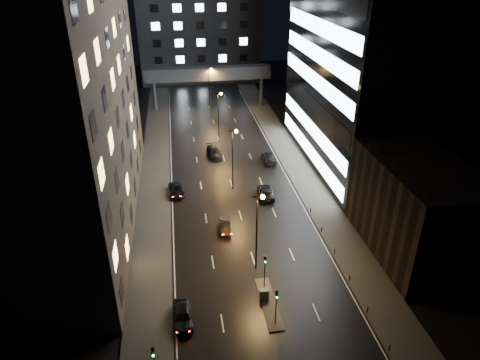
# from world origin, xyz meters

# --- Properties ---
(ground) EXTENTS (160.00, 160.00, 0.00)m
(ground) POSITION_xyz_m (0.00, 40.00, 0.00)
(ground) COLOR black
(ground) RESTS_ON ground
(sidewalk_left) EXTENTS (5.00, 110.00, 0.15)m
(sidewalk_left) POSITION_xyz_m (-12.50, 35.00, 0.07)
(sidewalk_left) COLOR #383533
(sidewalk_left) RESTS_ON ground
(sidewalk_right) EXTENTS (5.00, 110.00, 0.15)m
(sidewalk_right) POSITION_xyz_m (12.50, 35.00, 0.07)
(sidewalk_right) COLOR #383533
(sidewalk_right) RESTS_ON ground
(building_left) EXTENTS (15.00, 48.00, 40.00)m
(building_left) POSITION_xyz_m (-22.50, 24.00, 20.00)
(building_left) COLOR #2D2319
(building_left) RESTS_ON ground
(building_right_low) EXTENTS (10.00, 18.00, 12.00)m
(building_right_low) POSITION_xyz_m (20.00, 9.00, 6.00)
(building_right_low) COLOR black
(building_right_low) RESTS_ON ground
(building_right_glass) EXTENTS (20.00, 36.00, 45.00)m
(building_right_glass) POSITION_xyz_m (25.00, 36.00, 22.50)
(building_right_glass) COLOR black
(building_right_glass) RESTS_ON ground
(building_far) EXTENTS (34.00, 14.00, 25.00)m
(building_far) POSITION_xyz_m (0.00, 98.00, 12.50)
(building_far) COLOR #333335
(building_far) RESTS_ON ground
(skybridge) EXTENTS (30.00, 3.00, 10.00)m
(skybridge) POSITION_xyz_m (0.00, 70.00, 8.34)
(skybridge) COLOR #333335
(skybridge) RESTS_ON ground
(median_island) EXTENTS (1.60, 8.00, 0.15)m
(median_island) POSITION_xyz_m (0.30, 2.00, 0.07)
(median_island) COLOR #383533
(median_island) RESTS_ON ground
(traffic_signal_near) EXTENTS (0.28, 0.34, 4.40)m
(traffic_signal_near) POSITION_xyz_m (0.30, 4.49, 3.09)
(traffic_signal_near) COLOR black
(traffic_signal_near) RESTS_ON median_island
(traffic_signal_far) EXTENTS (0.28, 0.34, 4.40)m
(traffic_signal_far) POSITION_xyz_m (0.30, -1.01, 3.09)
(traffic_signal_far) COLOR black
(traffic_signal_far) RESTS_ON median_island
(traffic_signal_corner) EXTENTS (0.28, 0.34, 4.40)m
(traffic_signal_corner) POSITION_xyz_m (-11.50, -6.01, 2.94)
(traffic_signal_corner) COLOR black
(traffic_signal_corner) RESTS_ON ground
(bollard_row) EXTENTS (0.12, 25.12, 0.90)m
(bollard_row) POSITION_xyz_m (10.20, 6.50, 0.45)
(bollard_row) COLOR black
(bollard_row) RESTS_ON ground
(streetlight_near) EXTENTS (1.45, 0.50, 10.15)m
(streetlight_near) POSITION_xyz_m (0.16, 8.00, 6.50)
(streetlight_near) COLOR black
(streetlight_near) RESTS_ON ground
(streetlight_mid_a) EXTENTS (1.45, 0.50, 10.15)m
(streetlight_mid_a) POSITION_xyz_m (0.16, 28.00, 6.50)
(streetlight_mid_a) COLOR black
(streetlight_mid_a) RESTS_ON ground
(streetlight_mid_b) EXTENTS (1.45, 0.50, 10.15)m
(streetlight_mid_b) POSITION_xyz_m (0.16, 48.00, 6.50)
(streetlight_mid_b) COLOR black
(streetlight_mid_b) RESTS_ON ground
(streetlight_far) EXTENTS (1.45, 0.50, 10.15)m
(streetlight_far) POSITION_xyz_m (0.16, 68.00, 6.50)
(streetlight_far) COLOR black
(streetlight_far) RESTS_ON ground
(car_away_a) EXTENTS (2.15, 4.75, 1.58)m
(car_away_a) POSITION_xyz_m (-9.00, 0.92, 0.79)
(car_away_a) COLOR black
(car_away_a) RESTS_ON ground
(car_away_b) EXTENTS (1.71, 4.14, 1.33)m
(car_away_b) POSITION_xyz_m (-2.63, 16.69, 0.67)
(car_away_b) COLOR black
(car_away_b) RESTS_ON ground
(car_away_c) EXTENTS (2.57, 5.08, 1.38)m
(car_away_c) POSITION_xyz_m (-9.00, 27.75, 0.69)
(car_away_c) COLOR black
(car_away_c) RESTS_ON ground
(car_away_d) EXTENTS (2.85, 5.72, 1.60)m
(car_away_d) POSITION_xyz_m (-1.68, 41.33, 0.80)
(car_away_d) COLOR black
(car_away_d) RESTS_ON ground
(car_toward_a) EXTENTS (2.94, 5.50, 1.47)m
(car_toward_a) POSITION_xyz_m (4.75, 24.93, 0.73)
(car_toward_a) COLOR black
(car_toward_a) RESTS_ON ground
(car_toward_b) EXTENTS (2.54, 5.56, 1.58)m
(car_toward_b) POSITION_xyz_m (7.99, 37.26, 0.79)
(car_toward_b) COLOR black
(car_toward_b) RESTS_ON ground
(utility_cabinet) EXTENTS (0.92, 0.54, 1.23)m
(utility_cabinet) POSITION_xyz_m (-0.10, 2.69, 0.77)
(utility_cabinet) COLOR #525255
(utility_cabinet) RESTS_ON median_island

